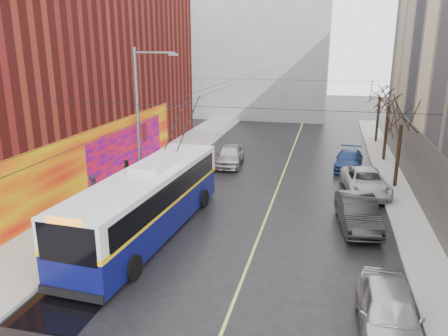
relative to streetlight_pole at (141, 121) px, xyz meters
The scene contains 22 objects.
ground 12.70m from the streetlight_pole, 58.46° to the right, with size 140.00×140.00×0.00m, color black.
sidewalk_left 5.50m from the streetlight_pole, 132.95° to the left, with size 4.00×60.00×0.15m, color gray.
sidewalk_right 16.00m from the streetlight_pole, ahead, with size 2.00×60.00×0.15m, color gray.
lane_line 9.89m from the streetlight_pole, 27.64° to the left, with size 0.12×50.00×0.01m, color #BFB74C.
building_left 10.84m from the streetlight_pole, 157.92° to the left, with size 12.11×36.00×14.00m.
building_far 35.24m from the streetlight_pole, 89.77° to the left, with size 20.50×12.10×18.00m.
streetlight_pole is the anchor object (origin of this frame).
catenary_wires 6.14m from the streetlight_pole, 52.95° to the left, with size 18.00×60.00×0.22m.
tree_near 16.28m from the streetlight_pole, 21.62° to the left, with size 3.20×3.20×6.40m.
tree_mid 19.96m from the streetlight_pole, 40.65° to the left, with size 3.20×3.20×6.68m.
tree_far 25.09m from the streetlight_pole, 52.88° to the left, with size 3.20×3.20×6.57m.
puddle 12.43m from the streetlight_pole, 81.69° to the right, with size 2.85×2.78×0.01m, color black.
pigeons_flying 4.05m from the streetlight_pole, ahead, with size 3.74×4.82×1.21m.
trolleybus 5.92m from the streetlight_pole, 63.67° to the right, with size 3.61×13.15×6.17m.
parked_car_a 16.86m from the streetlight_pole, 37.85° to the right, with size 1.93×4.79×1.63m, color #B1B2B6.
parked_car_b 13.08m from the streetlight_pole, ahead, with size 1.74×5.00×1.65m, color black.
parked_car_c 14.47m from the streetlight_pole, 18.80° to the left, with size 2.50×5.41×1.50m, color #BABABC.
parked_car_d 16.43m from the streetlight_pole, 39.20° to the left, with size 1.93×4.74×1.38m, color navy.
following_car 10.29m from the streetlight_pole, 69.61° to the left, with size 1.90×4.72×1.61m, color #A6A5AA.
pedestrian_a 4.78m from the streetlight_pole, 135.06° to the right, with size 0.69×0.45×1.89m, color black.
pedestrian_b 4.98m from the streetlight_pole, 133.52° to the left, with size 0.80×0.62×1.65m, color black.
pedestrian_c 3.90m from the streetlight_pole, 162.06° to the left, with size 1.05×0.61×1.63m, color black.
Camera 1 is at (4.48, -13.24, 9.20)m, focal length 35.00 mm.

